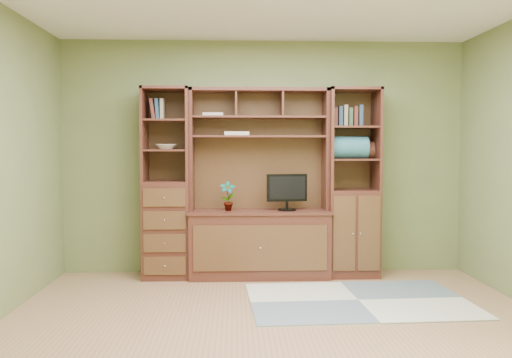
{
  "coord_description": "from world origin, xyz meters",
  "views": [
    {
      "loc": [
        -0.33,
        -4.1,
        1.4
      ],
      "look_at": [
        -0.12,
        1.2,
        1.1
      ],
      "focal_mm": 38.0,
      "sensor_mm": 36.0,
      "label": 1
    }
  ],
  "objects_px": {
    "monitor": "(287,185)",
    "right_tower": "(352,183)",
    "left_tower": "(167,183)",
    "center_hutch": "(259,183)"
  },
  "relations": [
    {
      "from": "center_hutch",
      "to": "right_tower",
      "type": "xyz_separation_m",
      "value": [
        1.02,
        0.04,
        0.0
      ]
    },
    {
      "from": "center_hutch",
      "to": "right_tower",
      "type": "relative_size",
      "value": 1.0
    },
    {
      "from": "center_hutch",
      "to": "left_tower",
      "type": "relative_size",
      "value": 1.0
    },
    {
      "from": "monitor",
      "to": "left_tower",
      "type": "bearing_deg",
      "value": 168.38
    },
    {
      "from": "center_hutch",
      "to": "monitor",
      "type": "relative_size",
      "value": 3.78
    },
    {
      "from": "monitor",
      "to": "right_tower",
      "type": "bearing_deg",
      "value": -2.42
    },
    {
      "from": "left_tower",
      "to": "right_tower",
      "type": "relative_size",
      "value": 1.0
    },
    {
      "from": "right_tower",
      "to": "left_tower",
      "type": "bearing_deg",
      "value": 180.0
    },
    {
      "from": "left_tower",
      "to": "right_tower",
      "type": "distance_m",
      "value": 2.02
    },
    {
      "from": "right_tower",
      "to": "monitor",
      "type": "distance_m",
      "value": 0.73
    }
  ]
}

